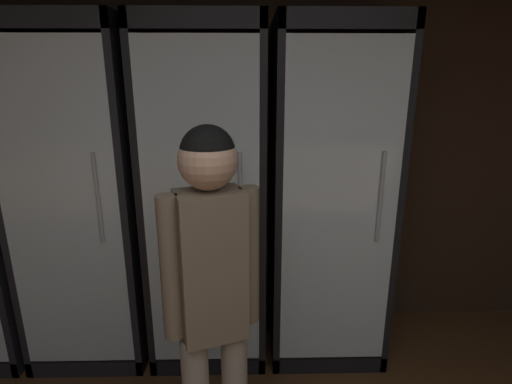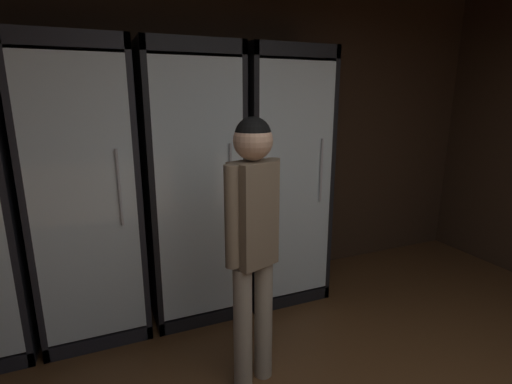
# 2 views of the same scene
# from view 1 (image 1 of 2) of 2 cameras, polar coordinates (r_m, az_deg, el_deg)

# --- Properties ---
(wall_back) EXTENTS (6.00, 0.06, 2.80)m
(wall_back) POSITION_cam_1_polar(r_m,az_deg,el_deg) (2.75, 3.90, 8.42)
(wall_back) COLOR #382619
(wall_back) RESTS_ON ground
(cooler_left) EXTENTS (0.71, 0.66, 2.10)m
(cooler_left) POSITION_cam_1_polar(r_m,az_deg,el_deg) (2.71, -23.07, -1.18)
(cooler_left) COLOR black
(cooler_left) RESTS_ON ground
(cooler_center) EXTENTS (0.71, 0.66, 2.10)m
(cooler_center) POSITION_cam_1_polar(r_m,az_deg,el_deg) (2.52, -6.93, -0.99)
(cooler_center) COLOR black
(cooler_center) RESTS_ON ground
(cooler_right) EXTENTS (0.71, 0.66, 2.10)m
(cooler_right) POSITION_cam_1_polar(r_m,az_deg,el_deg) (2.56, 10.16, -1.04)
(cooler_right) COLOR black
(cooler_right) RESTS_ON ground
(shopper_near) EXTENTS (0.37, 0.24, 1.62)m
(shopper_near) POSITION_cam_1_polar(r_m,az_deg,el_deg) (1.57, -6.34, -13.42)
(shopper_near) COLOR gray
(shopper_near) RESTS_ON ground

